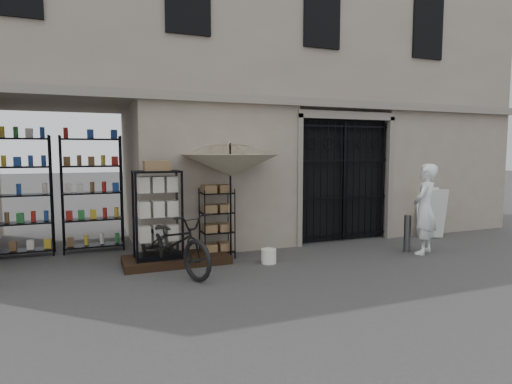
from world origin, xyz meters
name	(u,v)px	position (x,y,z in m)	size (l,w,h in m)	color
ground	(326,272)	(0.00, 0.00, 0.00)	(80.00, 80.00, 0.00)	black
main_building	(247,60)	(0.00, 4.00, 4.50)	(14.00, 4.00, 9.00)	gray
shop_recess	(58,185)	(-4.50, 2.80, 1.50)	(3.00, 1.70, 3.00)	black
shop_shelving	(57,195)	(-4.55, 3.30, 1.25)	(2.70, 0.50, 2.50)	black
iron_gate	(340,179)	(1.75, 2.28, 1.50)	(2.50, 0.21, 3.00)	black
step_platform	(176,260)	(-2.40, 1.55, 0.07)	(2.00, 0.90, 0.15)	black
display_cabinet	(158,219)	(-2.75, 1.51, 0.90)	(0.91, 0.66, 1.80)	black
wire_rack	(217,224)	(-1.53, 1.72, 0.69)	(0.68, 0.53, 1.41)	black
market_umbrella	(230,159)	(-1.30, 1.52, 2.01)	(1.83, 1.86, 2.79)	black
white_bucket	(269,256)	(-0.73, 0.91, 0.14)	(0.29, 0.29, 0.28)	white
bicycle	(174,273)	(-2.56, 0.93, 0.00)	(0.74, 1.11, 2.11)	black
steel_bollard	(407,234)	(2.43, 0.68, 0.40)	(0.15, 0.15, 0.80)	#4C4C4E
shopkeeper	(423,253)	(2.64, 0.42, 0.00)	(0.70, 1.91, 0.46)	white
easel_sign	(431,213)	(4.02, 1.66, 0.63)	(0.80, 0.85, 1.22)	silver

